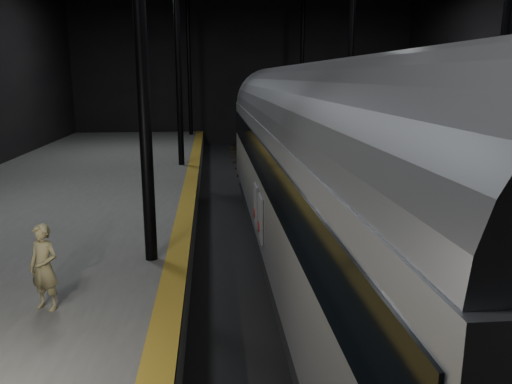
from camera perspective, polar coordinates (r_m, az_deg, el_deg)
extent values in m
plane|color=black|center=(15.44, 4.26, -5.41)|extent=(44.00, 44.00, 0.00)
cube|color=#4D4D4A|center=(15.91, -23.49, -4.05)|extent=(9.00, 43.80, 1.00)
cube|color=olive|center=(14.97, -8.04, -2.08)|extent=(0.50, 43.80, 0.01)
cube|color=#3F3328|center=(15.29, 1.60, -4.90)|extent=(0.08, 43.00, 0.14)
cube|color=#3F3328|center=(15.52, 6.91, -4.72)|extent=(0.08, 43.00, 0.14)
cube|color=black|center=(15.42, 4.27, -5.20)|extent=(2.40, 42.00, 0.12)
cylinder|color=black|center=(10.58, -13.15, 18.79)|extent=(0.26, 0.26, 10.00)
cylinder|color=black|center=(12.22, 26.90, 16.95)|extent=(0.26, 0.26, 10.00)
cylinder|color=black|center=(22.51, -8.94, 15.76)|extent=(0.26, 0.26, 10.00)
cylinder|color=black|center=(23.32, 10.79, 15.59)|extent=(0.26, 0.26, 10.00)
cylinder|color=black|center=(34.48, -7.67, 14.82)|extent=(0.26, 0.26, 10.00)
cylinder|color=black|center=(35.02, 5.29, 14.85)|extent=(0.26, 0.26, 10.00)
cube|color=#A1A4A9|center=(11.91, 6.84, 1.07)|extent=(2.76, 19.05, 2.86)
cube|color=black|center=(12.40, 6.62, -7.05)|extent=(2.52, 18.67, 0.81)
cube|color=black|center=(11.79, 6.93, 4.24)|extent=(2.82, 18.77, 0.86)
cylinder|color=slate|center=(11.70, 7.03, 7.93)|extent=(2.71, 18.86, 2.71)
cube|color=black|center=(18.80, 2.49, -1.11)|extent=(1.71, 2.10, 0.33)
cube|color=silver|center=(10.92, 0.52, -3.04)|extent=(0.04, 0.71, 1.00)
cube|color=silver|center=(12.02, -0.02, -1.53)|extent=(0.04, 0.71, 1.00)
cylinder|color=#A41F14|center=(11.15, 0.33, -3.97)|extent=(0.03, 0.25, 0.25)
cylinder|color=#A41F14|center=(12.24, -0.18, -2.41)|extent=(0.03, 0.25, 0.25)
imported|color=#8E8457|center=(9.21, -23.06, -7.93)|extent=(0.65, 0.55, 1.50)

